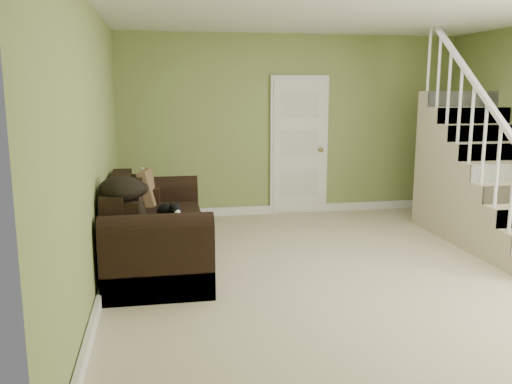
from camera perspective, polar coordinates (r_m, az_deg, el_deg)
name	(u,v)px	position (r m, az deg, el deg)	size (l,w,h in m)	color
floor	(356,272)	(5.65, 10.44, -8.31)	(5.00, 5.50, 0.01)	tan
ceiling	(365,5)	(5.40, 11.44, 18.76)	(5.00, 5.50, 0.01)	white
wall_back	(292,126)	(7.99, 3.81, 6.99)	(5.00, 0.04, 2.60)	olive
wall_left	(94,150)	(5.05, -16.72, 4.27)	(0.04, 5.50, 2.60)	olive
baseboard_back	(291,209)	(8.14, 3.75, -1.77)	(5.00, 0.04, 0.12)	white
baseboard_left	(105,282)	(5.32, -15.65, -9.09)	(0.04, 5.50, 0.12)	white
door	(299,146)	(8.00, 4.56, 4.87)	(0.86, 0.12, 2.02)	white
staircase	(484,187)	(7.23, 22.85, 0.47)	(1.00, 2.51, 2.82)	tan
sofa	(153,232)	(5.83, -10.80, -4.18)	(0.99, 2.29, 0.90)	black
side_table	(138,213)	(6.79, -12.29, -2.14)	(0.60, 0.60, 0.90)	black
cat	(168,212)	(5.65, -9.26, -2.12)	(0.34, 0.49, 0.24)	black
banana	(164,227)	(5.33, -9.71, -3.67)	(0.05, 0.19, 0.05)	gold
throw_pillow	(148,188)	(6.52, -11.25, 0.47)	(0.10, 0.42, 0.42)	#4B351E
throw_blanket	(121,189)	(5.12, -14.01, 0.36)	(0.40, 0.53, 0.22)	black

